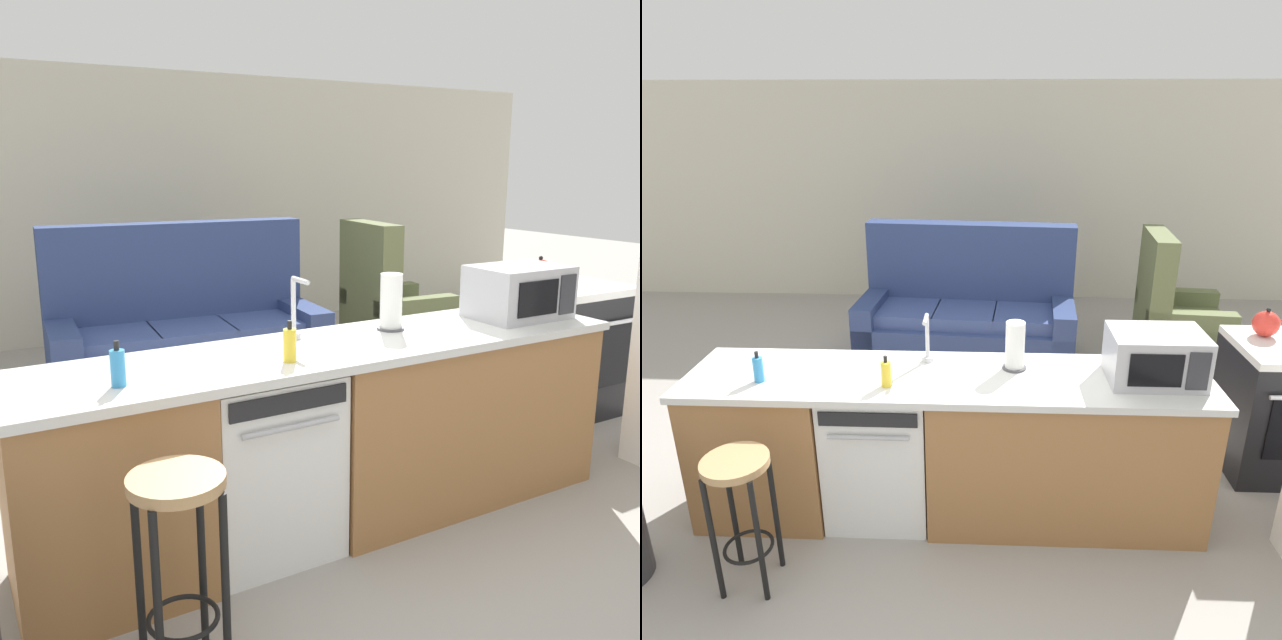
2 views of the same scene
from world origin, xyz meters
The scene contains 13 objects.
ground_plane centered at (0.00, 0.00, 0.00)m, with size 24.00×24.00×0.00m, color gray.
wall_back centered at (0.30, 4.20, 1.30)m, with size 10.00×0.06×2.60m.
kitchen_counter centered at (0.24, 0.00, 0.42)m, with size 2.94×0.66×0.90m.
dishwasher centered at (-0.25, 0.00, 0.42)m, with size 0.58×0.61×0.84m.
microwave centered at (1.28, 0.00, 1.04)m, with size 0.50×0.37×0.28m.
sink_faucet centered at (0.02, 0.17, 1.03)m, with size 0.07×0.18×0.30m.
paper_towel_roll centered at (0.53, 0.11, 1.04)m, with size 0.14×0.14×0.28m.
soap_bottle centered at (-0.17, -0.14, 0.97)m, with size 0.06×0.06×0.18m.
dish_soap_bottle centered at (-0.87, -0.12, 0.97)m, with size 0.06×0.06×0.18m.
kettle centered at (2.18, 0.68, 0.99)m, with size 0.21×0.17×0.19m.
bar_stool centered at (-0.83, -0.62, 0.54)m, with size 0.32×0.32×0.74m.
couch centered at (0.18, 2.31, 0.39)m, with size 2.07×1.06×1.27m.
armchair centered at (2.19, 2.46, 0.35)m, with size 0.88×0.92×1.20m.
Camera 2 is at (0.36, -2.87, 2.31)m, focal length 32.00 mm.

